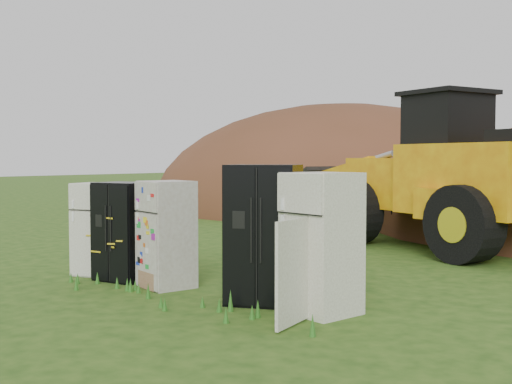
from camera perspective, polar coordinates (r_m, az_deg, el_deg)
ground at (r=10.04m, az=-5.38°, el=-8.78°), size 120.00×120.00×0.00m
fridge_leftmost at (r=11.64m, az=-13.84°, el=-3.19°), size 0.89×0.87×1.62m
fridge_black_side at (r=11.01m, az=-11.64°, el=-3.44°), size 0.93×0.77×1.65m
fridge_sticker at (r=10.28m, az=-7.92°, el=-3.73°), size 0.92×0.88×1.69m
fridge_black_right at (r=9.09m, az=0.70°, el=-3.74°), size 1.22×1.14×1.96m
fridge_open_door at (r=8.51m, az=5.86°, el=-4.54°), size 1.00×0.95×1.86m
wheel_loader at (r=15.50m, az=14.14°, el=1.88°), size 7.89×5.44×3.54m
dirt_mound_left at (r=25.49m, az=6.93°, el=-1.63°), size 16.21×12.16×8.35m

